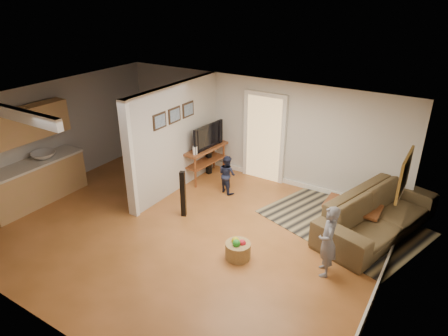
{
  "coord_description": "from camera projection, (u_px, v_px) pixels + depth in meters",
  "views": [
    {
      "loc": [
        4.3,
        -5.29,
        4.46
      ],
      "look_at": [
        0.43,
        0.9,
        1.1
      ],
      "focal_mm": 32.0,
      "sensor_mm": 36.0,
      "label": 1
    }
  ],
  "objects": [
    {
      "name": "speaker_left",
      "position": [
        183.0,
        194.0,
        8.26
      ],
      "size": [
        0.14,
        0.14,
        1.03
      ],
      "primitive_type": "cube",
      "rotation": [
        0.0,
        0.0,
        0.43
      ],
      "color": "black",
      "rests_on": "ground"
    },
    {
      "name": "toy_basket",
      "position": [
        238.0,
        249.0,
        7.11
      ],
      "size": [
        0.46,
        0.46,
        0.41
      ],
      "color": "olive",
      "rests_on": "ground"
    },
    {
      "name": "room_shell",
      "position": [
        151.0,
        144.0,
        8.24
      ],
      "size": [
        7.54,
        6.02,
        2.52
      ],
      "color": "beige",
      "rests_on": "ground"
    },
    {
      "name": "area_rug",
      "position": [
        343.0,
        222.0,
        8.21
      ],
      "size": [
        3.52,
        3.0,
        0.01
      ],
      "primitive_type": "cube",
      "rotation": [
        0.0,
        0.0,
        -0.31
      ],
      "color": "black",
      "rests_on": "ground"
    },
    {
      "name": "speaker_right",
      "position": [
        209.0,
        153.0,
        10.13
      ],
      "size": [
        0.14,
        0.14,
        1.14
      ],
      "primitive_type": "cube",
      "rotation": [
        0.0,
        0.0,
        -0.31
      ],
      "color": "black",
      "rests_on": "ground"
    },
    {
      "name": "toddler",
      "position": [
        227.0,
        192.0,
        9.44
      ],
      "size": [
        0.54,
        0.48,
        0.92
      ],
      "primitive_type": "imported",
      "rotation": [
        0.0,
        0.0,
        2.79
      ],
      "color": "#1C213B",
      "rests_on": "ground"
    },
    {
      "name": "child",
      "position": [
        324.0,
        272.0,
        6.79
      ],
      "size": [
        0.46,
        0.55,
        1.28
      ],
      "primitive_type": "imported",
      "rotation": [
        0.0,
        0.0,
        -1.16
      ],
      "color": "slate",
      "rests_on": "ground"
    },
    {
      "name": "ground",
      "position": [
        182.0,
        229.0,
        8.01
      ],
      "size": [
        7.5,
        7.5,
        0.0
      ],
      "primitive_type": "plane",
      "color": "brown",
      "rests_on": "ground"
    },
    {
      "name": "tv_console",
      "position": [
        205.0,
        150.0,
        9.83
      ],
      "size": [
        0.59,
        1.34,
        1.13
      ],
      "rotation": [
        0.0,
        0.0,
        -0.08
      ],
      "color": "#613017",
      "rests_on": "ground"
    },
    {
      "name": "coffee_table",
      "position": [
        353.0,
        209.0,
        8.06
      ],
      "size": [
        1.09,
        0.65,
        0.64
      ],
      "rotation": [
        0.0,
        0.0,
        0.02
      ],
      "color": "#613017",
      "rests_on": "ground"
    },
    {
      "name": "sofa",
      "position": [
        374.0,
        232.0,
        7.9
      ],
      "size": [
        1.88,
        3.03,
        0.83
      ],
      "primitive_type": "imported",
      "rotation": [
        0.0,
        0.0,
        1.28
      ],
      "color": "#453822",
      "rests_on": "ground"
    }
  ]
}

